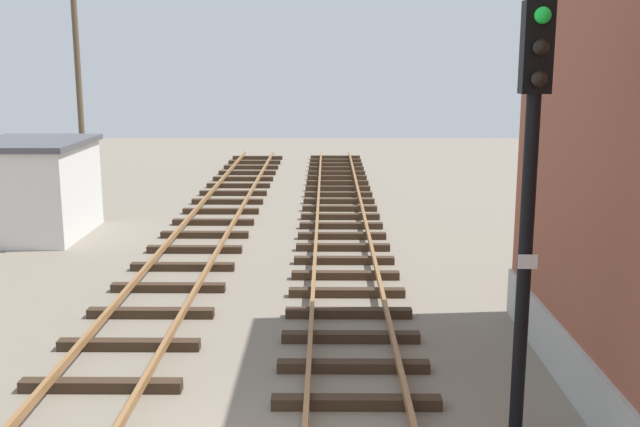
% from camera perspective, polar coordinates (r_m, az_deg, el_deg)
% --- Properties ---
extents(signal_mast, '(0.36, 0.40, 5.72)m').
position_cam_1_polar(signal_mast, '(9.78, 15.49, 2.52)').
color(signal_mast, black).
rests_on(signal_mast, ground).
extents(control_hut, '(3.00, 3.80, 2.76)m').
position_cam_1_polar(control_hut, '(23.19, -20.71, 1.81)').
color(control_hut, silver).
rests_on(control_hut, ground).
extents(utility_pole_far, '(1.80, 0.24, 9.35)m').
position_cam_1_polar(utility_pole_far, '(32.61, -17.78, 10.80)').
color(utility_pole_far, brown).
rests_on(utility_pole_far, ground).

